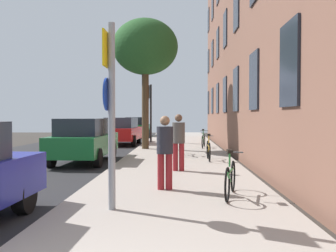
{
  "coord_description": "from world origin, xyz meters",
  "views": [
    {
      "loc": [
        1.19,
        -2.0,
        1.72
      ],
      "look_at": [
        0.74,
        11.71,
        1.35
      ],
      "focal_mm": 39.14,
      "sensor_mm": 36.0,
      "label": 1
    }
  ],
  "objects_px": {
    "bicycle_2": "(181,146)",
    "car_3": "(137,127)",
    "bicycle_1": "(209,150)",
    "tree_near": "(145,48)",
    "traffic_light": "(149,103)",
    "pedestrian_0": "(165,147)",
    "bicycle_0": "(230,178)",
    "car_2": "(122,131)",
    "bicycle_3": "(203,140)",
    "sign_post": "(110,103)",
    "pedestrian_1": "(179,138)",
    "car_1": "(84,140)"
  },
  "relations": [
    {
      "from": "bicycle_2",
      "to": "car_3",
      "type": "xyz_separation_m",
      "value": [
        -3.58,
        14.98,
        0.35
      ]
    },
    {
      "from": "bicycle_1",
      "to": "tree_near",
      "type": "bearing_deg",
      "value": 120.67
    },
    {
      "from": "bicycle_1",
      "to": "traffic_light",
      "type": "bearing_deg",
      "value": 107.6
    },
    {
      "from": "pedestrian_0",
      "to": "bicycle_0",
      "type": "bearing_deg",
      "value": -27.33
    },
    {
      "from": "car_3",
      "to": "car_2",
      "type": "bearing_deg",
      "value": -89.33
    },
    {
      "from": "bicycle_2",
      "to": "car_2",
      "type": "height_order",
      "value": "car_2"
    },
    {
      "from": "bicycle_1",
      "to": "bicycle_3",
      "type": "relative_size",
      "value": 0.96
    },
    {
      "from": "traffic_light",
      "to": "bicycle_3",
      "type": "bearing_deg",
      "value": -51.18
    },
    {
      "from": "bicycle_2",
      "to": "sign_post",
      "type": "bearing_deg",
      "value": -97.88
    },
    {
      "from": "tree_near",
      "to": "bicycle_1",
      "type": "height_order",
      "value": "tree_near"
    },
    {
      "from": "sign_post",
      "to": "bicycle_3",
      "type": "relative_size",
      "value": 1.83
    },
    {
      "from": "bicycle_0",
      "to": "pedestrian_1",
      "type": "relative_size",
      "value": 0.99
    },
    {
      "from": "bicycle_1",
      "to": "car_1",
      "type": "distance_m",
      "value": 4.56
    },
    {
      "from": "bicycle_3",
      "to": "sign_post",
      "type": "bearing_deg",
      "value": -100.82
    },
    {
      "from": "traffic_light",
      "to": "car_1",
      "type": "distance_m",
      "value": 9.5
    },
    {
      "from": "tree_near",
      "to": "car_2",
      "type": "height_order",
      "value": "tree_near"
    },
    {
      "from": "sign_post",
      "to": "pedestrian_1",
      "type": "relative_size",
      "value": 1.92
    },
    {
      "from": "bicycle_3",
      "to": "car_2",
      "type": "distance_m",
      "value": 5.53
    },
    {
      "from": "sign_post",
      "to": "tree_near",
      "type": "relative_size",
      "value": 0.5
    },
    {
      "from": "car_3",
      "to": "pedestrian_1",
      "type": "bearing_deg",
      "value": -79.7
    },
    {
      "from": "traffic_light",
      "to": "pedestrian_0",
      "type": "distance_m",
      "value": 14.73
    },
    {
      "from": "traffic_light",
      "to": "bicycle_2",
      "type": "height_order",
      "value": "traffic_light"
    },
    {
      "from": "tree_near",
      "to": "car_3",
      "type": "relative_size",
      "value": 1.57
    },
    {
      "from": "bicycle_2",
      "to": "car_2",
      "type": "bearing_deg",
      "value": 117.62
    },
    {
      "from": "pedestrian_1",
      "to": "car_1",
      "type": "xyz_separation_m",
      "value": [
        -3.48,
        2.63,
        -0.22
      ]
    },
    {
      "from": "traffic_light",
      "to": "tree_near",
      "type": "distance_m",
      "value": 5.28
    },
    {
      "from": "bicycle_1",
      "to": "car_3",
      "type": "bearing_deg",
      "value": 105.33
    },
    {
      "from": "tree_near",
      "to": "car_1",
      "type": "relative_size",
      "value": 1.53
    },
    {
      "from": "pedestrian_0",
      "to": "pedestrian_1",
      "type": "distance_m",
      "value": 2.76
    },
    {
      "from": "car_2",
      "to": "sign_post",
      "type": "bearing_deg",
      "value": -81.66
    },
    {
      "from": "tree_near",
      "to": "bicycle_2",
      "type": "relative_size",
      "value": 3.8
    },
    {
      "from": "traffic_light",
      "to": "car_1",
      "type": "relative_size",
      "value": 0.85
    },
    {
      "from": "traffic_light",
      "to": "car_1",
      "type": "bearing_deg",
      "value": -99.97
    },
    {
      "from": "pedestrian_1",
      "to": "car_1",
      "type": "height_order",
      "value": "pedestrian_1"
    },
    {
      "from": "bicycle_2",
      "to": "car_3",
      "type": "height_order",
      "value": "car_3"
    },
    {
      "from": "bicycle_2",
      "to": "car_1",
      "type": "xyz_separation_m",
      "value": [
        -3.55,
        -1.68,
        0.35
      ]
    },
    {
      "from": "pedestrian_1",
      "to": "car_2",
      "type": "bearing_deg",
      "value": 107.27
    },
    {
      "from": "bicycle_1",
      "to": "bicycle_2",
      "type": "distance_m",
      "value": 2.0
    },
    {
      "from": "bicycle_1",
      "to": "bicycle_3",
      "type": "xyz_separation_m",
      "value": [
        0.16,
        5.4,
        -0.01
      ]
    },
    {
      "from": "bicycle_0",
      "to": "tree_near",
      "type": "bearing_deg",
      "value": 104.23
    },
    {
      "from": "car_3",
      "to": "bicycle_2",
      "type": "bearing_deg",
      "value": -76.58
    },
    {
      "from": "car_1",
      "to": "car_3",
      "type": "relative_size",
      "value": 1.03
    },
    {
      "from": "sign_post",
      "to": "bicycle_2",
      "type": "bearing_deg",
      "value": 82.12
    },
    {
      "from": "pedestrian_0",
      "to": "car_3",
      "type": "relative_size",
      "value": 0.4
    },
    {
      "from": "car_1",
      "to": "car_3",
      "type": "bearing_deg",
      "value": 90.1
    },
    {
      "from": "bicycle_1",
      "to": "car_1",
      "type": "bearing_deg",
      "value": 179.46
    },
    {
      "from": "pedestrian_0",
      "to": "pedestrian_1",
      "type": "bearing_deg",
      "value": 84.05
    },
    {
      "from": "bicycle_1",
      "to": "car_2",
      "type": "relative_size",
      "value": 0.4
    },
    {
      "from": "bicycle_0",
      "to": "car_1",
      "type": "xyz_separation_m",
      "value": [
        -4.51,
        6.05,
        0.35
      ]
    },
    {
      "from": "bicycle_1",
      "to": "bicycle_2",
      "type": "relative_size",
      "value": 1.0
    }
  ]
}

